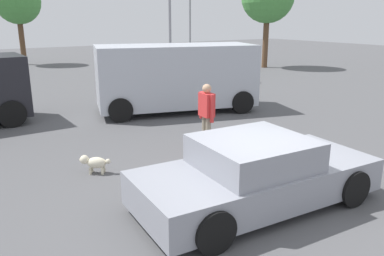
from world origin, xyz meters
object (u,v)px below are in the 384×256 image
sedan_foreground (256,174)px  dog (94,162)px  van_white (176,76)px  pedestrian (207,111)px

sedan_foreground → dog: sedan_foreground is taller
van_white → pedestrian: size_ratio=3.52×
dog → pedestrian: (2.89, 0.06, 0.71)m
pedestrian → sedan_foreground: bearing=-107.1°
pedestrian → dog: bearing=-175.8°
dog → van_white: van_white is taller
dog → pedestrian: 2.97m
van_white → dog: bearing=58.8°
sedan_foreground → dog: bearing=126.1°
sedan_foreground → pedestrian: pedestrian is taller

